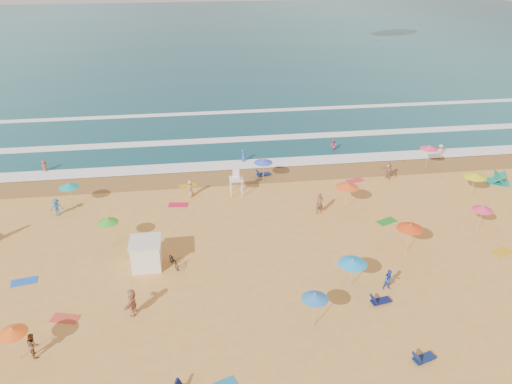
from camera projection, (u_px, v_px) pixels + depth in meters
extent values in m
plane|color=gold|center=(234.00, 248.00, 37.81)|extent=(220.00, 220.00, 0.00)
cube|color=#0C4756|center=(198.00, 40.00, 111.68)|extent=(220.00, 140.00, 0.18)
plane|color=olive|center=(222.00, 177.00, 48.80)|extent=(220.00, 220.00, 0.00)
cube|color=white|center=(220.00, 166.00, 50.95)|extent=(200.00, 2.20, 0.05)
cube|color=white|center=(216.00, 140.00, 57.11)|extent=(200.00, 1.60, 0.05)
cube|color=white|center=(211.00, 113.00, 65.90)|extent=(200.00, 1.20, 0.05)
cube|color=white|center=(146.00, 254.00, 35.28)|extent=(2.00, 2.00, 2.00)
cube|color=silver|center=(145.00, 242.00, 34.79)|extent=(2.20, 2.20, 0.12)
imported|color=black|center=(174.00, 261.00, 35.49)|extent=(1.22, 1.84, 0.92)
cone|color=#FF581A|center=(347.00, 185.00, 42.17)|extent=(1.94, 1.94, 0.35)
cone|color=blue|center=(315.00, 296.00, 29.12)|extent=(1.60, 1.60, 0.35)
cone|color=green|center=(108.00, 220.00, 36.79)|extent=(1.55, 1.55, 0.35)
cone|color=#F73666|center=(483.00, 208.00, 38.99)|extent=(1.61, 1.61, 0.35)
cone|color=blue|center=(263.00, 161.00, 46.86)|extent=(1.75, 1.75, 0.35)
cone|color=yellow|center=(475.00, 175.00, 44.30)|extent=(1.99, 1.99, 0.35)
cone|color=#E94213|center=(410.00, 227.00, 36.27)|extent=(1.94, 1.94, 0.35)
cone|color=#139D9F|center=(69.00, 185.00, 42.46)|extent=(1.69, 1.69, 0.35)
cone|color=#1B96E6|center=(353.00, 261.00, 32.69)|extent=(1.93, 1.93, 0.35)
cone|color=#FF3863|center=(429.00, 147.00, 49.48)|extent=(1.75, 1.75, 0.35)
cone|color=#FF5D15|center=(12.00, 331.00, 27.03)|extent=(1.58, 1.58, 0.35)
cube|color=#0F154C|center=(381.00, 301.00, 32.07)|extent=(1.38, 0.79, 0.34)
cube|color=#102150|center=(424.00, 358.00, 27.74)|extent=(1.41, 0.92, 0.34)
cube|color=#101F50|center=(263.00, 174.00, 48.96)|extent=(1.39, 0.84, 0.34)
cube|color=blue|center=(24.00, 282.00, 34.10)|extent=(1.83, 1.15, 0.03)
cube|color=orange|center=(188.00, 186.00, 47.09)|extent=(1.86, 1.24, 0.03)
cube|color=#C7432E|center=(65.00, 318.00, 30.83)|extent=(1.86, 1.26, 0.03)
cube|color=red|center=(178.00, 205.00, 43.74)|extent=(1.79, 1.06, 0.03)
cube|color=#218421|center=(387.00, 221.00, 41.24)|extent=(1.90, 1.46, 0.03)
cube|color=gold|center=(502.00, 252.00, 37.27)|extent=(1.90, 1.46, 0.03)
cube|color=red|center=(355.00, 181.00, 48.05)|extent=(1.88, 1.34, 0.03)
imported|color=#225EA0|center=(56.00, 207.00, 41.78)|extent=(1.14, 0.87, 1.55)
imported|color=brown|center=(320.00, 204.00, 42.05)|extent=(0.74, 0.54, 1.86)
imported|color=#AF7051|center=(388.00, 171.00, 48.13)|extent=(0.90, 1.59, 1.63)
imported|color=#D13445|center=(150.00, 250.00, 35.98)|extent=(1.05, 0.93, 1.71)
imported|color=brown|center=(44.00, 167.00, 49.60)|extent=(0.89, 0.80, 1.52)
imported|color=blue|center=(389.00, 280.00, 33.09)|extent=(0.74, 0.59, 1.50)
imported|color=brown|center=(33.00, 345.00, 27.83)|extent=(0.90, 0.95, 1.56)
imported|color=tan|center=(132.00, 302.00, 30.84)|extent=(0.89, 1.78, 1.83)
imported|color=blue|center=(243.00, 157.00, 51.69)|extent=(0.50, 0.68, 1.70)
imported|color=tan|center=(190.00, 188.00, 44.84)|extent=(0.79, 0.93, 1.61)
imported|color=#DF3766|center=(333.00, 146.00, 54.50)|extent=(0.59, 0.74, 1.50)
imported|color=#E3A777|center=(440.00, 151.00, 53.27)|extent=(1.07, 0.72, 1.53)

